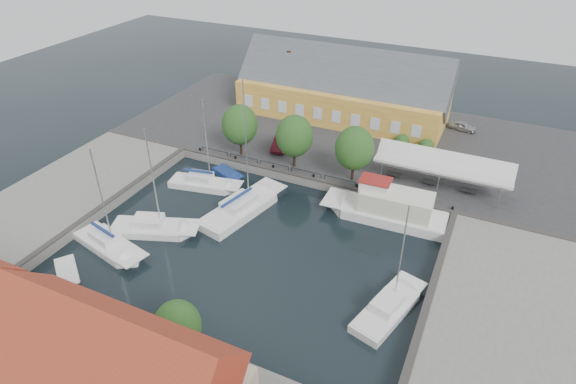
% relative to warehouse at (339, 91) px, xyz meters
% --- Properties ---
extents(ground, '(140.00, 140.00, 0.00)m').
position_rel_warehouse_xyz_m(ground, '(2.60, -28.36, -4.43)').
color(ground, black).
rests_on(ground, ground).
extents(north_quay, '(56.00, 26.00, 1.00)m').
position_rel_warehouse_xyz_m(north_quay, '(2.60, -5.36, -3.93)').
color(north_quay, '#2D2D30').
rests_on(north_quay, ground).
extents(west_quay, '(12.00, 24.00, 1.00)m').
position_rel_warehouse_xyz_m(west_quay, '(-19.40, -30.36, -3.93)').
color(west_quay, slate).
rests_on(west_quay, ground).
extents(east_quay, '(12.00, 24.00, 1.00)m').
position_rel_warehouse_xyz_m(east_quay, '(24.60, -30.36, -3.93)').
color(east_quay, slate).
rests_on(east_quay, ground).
extents(quay_edge_fittings, '(56.00, 24.72, 0.40)m').
position_rel_warehouse_xyz_m(quay_edge_fittings, '(2.62, -23.61, -3.37)').
color(quay_edge_fittings, '#383533').
rests_on(quay_edge_fittings, north_quay).
extents(warehouse, '(28.56, 14.00, 9.55)m').
position_rel_warehouse_xyz_m(warehouse, '(0.00, 0.00, 0.00)').
color(warehouse, gold).
rests_on(warehouse, north_quay).
extents(tent_canopy, '(14.00, 4.00, 2.83)m').
position_rel_warehouse_xyz_m(tent_canopy, '(16.60, -13.86, -0.74)').
color(tent_canopy, silver).
rests_on(tent_canopy, north_quay).
extents(quay_trees, '(18.20, 4.20, 6.30)m').
position_rel_warehouse_xyz_m(quay_trees, '(0.60, -16.36, 0.45)').
color(quay_trees, black).
rests_on(quay_trees, north_quay).
extents(car_silver, '(3.71, 1.96, 1.20)m').
position_rel_warehouse_xyz_m(car_silver, '(16.77, 1.85, -2.83)').
color(car_silver, '#A2A5AA').
rests_on(car_silver, north_quay).
extents(car_red, '(2.42, 4.92, 1.55)m').
position_rel_warehouse_xyz_m(car_red, '(-2.78, -12.66, -2.65)').
color(car_red, '#53131E').
rests_on(car_red, north_quay).
extents(center_sailboat, '(5.46, 11.12, 14.52)m').
position_rel_warehouse_xyz_m(center_sailboat, '(-1.05, -25.69, -4.07)').
color(center_sailboat, white).
rests_on(center_sailboat, ground).
extents(trawler, '(12.74, 4.16, 5.00)m').
position_rel_warehouse_xyz_m(trawler, '(12.87, -20.46, -3.41)').
color(trawler, white).
rests_on(trawler, ground).
extents(east_boat_c, '(4.57, 8.34, 10.37)m').
position_rel_warehouse_xyz_m(east_boat_c, '(16.17, -32.86, -4.17)').
color(east_boat_c, white).
rests_on(east_boat_c, ground).
extents(west_boat_a, '(8.52, 3.85, 11.02)m').
position_rel_warehouse_xyz_m(west_boat_a, '(-7.34, -23.21, -4.16)').
color(west_boat_a, white).
rests_on(west_boat_a, ground).
extents(west_boat_c, '(8.94, 5.56, 11.62)m').
position_rel_warehouse_xyz_m(west_boat_c, '(-7.26, -32.22, -4.17)').
color(west_boat_c, white).
rests_on(west_boat_c, ground).
extents(west_boat_d, '(8.72, 4.38, 11.30)m').
position_rel_warehouse_xyz_m(west_boat_d, '(-9.31, -36.02, -4.16)').
color(west_boat_d, white).
rests_on(west_boat_d, ground).
extents(launch_sw, '(4.38, 3.84, 0.98)m').
position_rel_warehouse_xyz_m(launch_sw, '(-10.11, -40.31, -4.34)').
color(launch_sw, white).
rests_on(launch_sw, ground).
extents(launch_nw, '(4.46, 3.14, 0.88)m').
position_rel_warehouse_xyz_m(launch_nw, '(-6.27, -19.90, -4.34)').
color(launch_nw, navy).
rests_on(launch_nw, ground).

